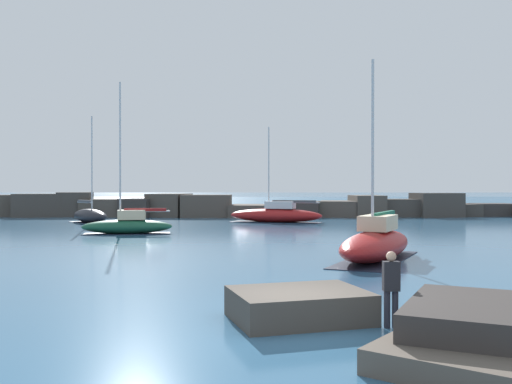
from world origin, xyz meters
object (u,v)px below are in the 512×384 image
at_px(sailboat_moored_2, 90,215).
at_px(sailboat_moored_1, 276,214).
at_px(sailboat_moored_3, 128,225).
at_px(sailboat_moored_4, 376,243).
at_px(person_on_rocks, 391,285).

bearing_deg(sailboat_moored_2, sailboat_moored_1, 1.99).
bearing_deg(sailboat_moored_1, sailboat_moored_3, -131.20).
bearing_deg(sailboat_moored_2, sailboat_moored_4, -52.79).
bearing_deg(sailboat_moored_4, person_on_rocks, -101.32).
height_order(sailboat_moored_1, sailboat_moored_2, sailboat_moored_2).
relative_size(sailboat_moored_3, person_on_rocks, 5.92).
bearing_deg(sailboat_moored_2, sailboat_moored_3, -63.79).
height_order(sailboat_moored_2, sailboat_moored_3, sailboat_moored_3).
relative_size(sailboat_moored_2, person_on_rocks, 5.40).
height_order(sailboat_moored_3, sailboat_moored_4, sailboat_moored_3).
bearing_deg(sailboat_moored_2, person_on_rocks, -65.60).
bearing_deg(sailboat_moored_3, sailboat_moored_1, 48.80).
bearing_deg(person_on_rocks, sailboat_moored_2, 114.40).
height_order(sailboat_moored_1, sailboat_moored_4, sailboat_moored_4).
bearing_deg(person_on_rocks, sailboat_moored_1, 90.91).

